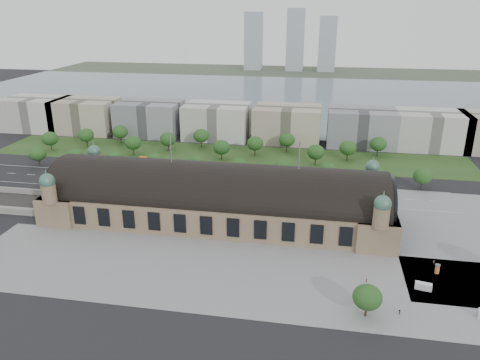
% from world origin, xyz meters
% --- Properties ---
extents(ground, '(900.00, 900.00, 0.00)m').
position_xyz_m(ground, '(0.00, 0.00, 0.00)').
color(ground, black).
rests_on(ground, ground).
extents(station, '(150.00, 48.40, 44.30)m').
position_xyz_m(station, '(0.00, 0.00, 10.28)').
color(station, '#8E7458').
rests_on(station, ground).
extents(plaza_south, '(190.00, 48.00, 0.12)m').
position_xyz_m(plaza_south, '(10.00, -44.00, 0.00)').
color(plaza_south, gray).
rests_on(plaza_south, ground).
extents(plaza_east, '(56.00, 100.00, 0.12)m').
position_xyz_m(plaza_east, '(103.00, 0.00, 0.00)').
color(plaza_east, gray).
rests_on(plaza_east, ground).
extents(road_slab, '(260.00, 26.00, 0.10)m').
position_xyz_m(road_slab, '(-20.00, 38.00, 0.00)').
color(road_slab, black).
rests_on(road_slab, ground).
extents(grass_belt, '(300.00, 45.00, 0.10)m').
position_xyz_m(grass_belt, '(-15.00, 93.00, 0.00)').
color(grass_belt, '#2A491D').
rests_on(grass_belt, ground).
extents(petrol_station, '(14.00, 13.00, 5.05)m').
position_xyz_m(petrol_station, '(-53.91, 65.28, 2.95)').
color(petrol_station, orange).
rests_on(petrol_station, ground).
extents(lake, '(700.00, 320.00, 0.08)m').
position_xyz_m(lake, '(0.00, 298.00, 0.00)').
color(lake, slate).
rests_on(lake, ground).
extents(far_shore, '(700.00, 120.00, 0.14)m').
position_xyz_m(far_shore, '(0.00, 498.00, 0.00)').
color(far_shore, '#44513D').
rests_on(far_shore, ground).
extents(far_tower_left, '(24.00, 24.00, 80.00)m').
position_xyz_m(far_tower_left, '(-60.00, 508.00, 40.00)').
color(far_tower_left, '#9EA8B2').
rests_on(far_tower_left, ground).
extents(far_tower_mid, '(24.00, 24.00, 85.00)m').
position_xyz_m(far_tower_mid, '(0.00, 508.00, 42.50)').
color(far_tower_mid, '#9EA8B2').
rests_on(far_tower_mid, ground).
extents(far_tower_right, '(24.00, 24.00, 75.00)m').
position_xyz_m(far_tower_right, '(45.00, 508.00, 37.50)').
color(far_tower_right, '#9EA8B2').
rests_on(far_tower_right, ground).
extents(office_0, '(45.00, 32.00, 24.00)m').
position_xyz_m(office_0, '(-170.00, 133.00, 12.00)').
color(office_0, silver).
rests_on(office_0, ground).
extents(office_1, '(45.00, 32.00, 24.00)m').
position_xyz_m(office_1, '(-130.00, 133.00, 12.00)').
color(office_1, '#B8AD90').
rests_on(office_1, ground).
extents(office_2, '(45.00, 32.00, 24.00)m').
position_xyz_m(office_2, '(-80.00, 133.00, 12.00)').
color(office_2, gray).
rests_on(office_2, ground).
extents(office_3, '(45.00, 32.00, 24.00)m').
position_xyz_m(office_3, '(-30.00, 133.00, 12.00)').
color(office_3, silver).
rests_on(office_3, ground).
extents(office_4, '(45.00, 32.00, 24.00)m').
position_xyz_m(office_4, '(20.00, 133.00, 12.00)').
color(office_4, '#B8AD90').
rests_on(office_4, ground).
extents(office_5, '(45.00, 32.00, 24.00)m').
position_xyz_m(office_5, '(70.00, 133.00, 12.00)').
color(office_5, gray).
rests_on(office_5, ground).
extents(office_6, '(45.00, 32.00, 24.00)m').
position_xyz_m(office_6, '(115.00, 133.00, 12.00)').
color(office_6, silver).
rests_on(office_6, ground).
extents(tree_row_0, '(9.60, 9.60, 11.52)m').
position_xyz_m(tree_row_0, '(-120.00, 53.00, 7.43)').
color(tree_row_0, '#2D2116').
rests_on(tree_row_0, ground).
extents(tree_row_1, '(9.60, 9.60, 11.52)m').
position_xyz_m(tree_row_1, '(-96.00, 53.00, 7.43)').
color(tree_row_1, '#2D2116').
rests_on(tree_row_1, ground).
extents(tree_row_2, '(9.60, 9.60, 11.52)m').
position_xyz_m(tree_row_2, '(-72.00, 53.00, 7.43)').
color(tree_row_2, '#2D2116').
rests_on(tree_row_2, ground).
extents(tree_row_3, '(9.60, 9.60, 11.52)m').
position_xyz_m(tree_row_3, '(-48.00, 53.00, 7.43)').
color(tree_row_3, '#2D2116').
rests_on(tree_row_3, ground).
extents(tree_row_4, '(9.60, 9.60, 11.52)m').
position_xyz_m(tree_row_4, '(-24.00, 53.00, 7.43)').
color(tree_row_4, '#2D2116').
rests_on(tree_row_4, ground).
extents(tree_row_5, '(9.60, 9.60, 11.52)m').
position_xyz_m(tree_row_5, '(0.00, 53.00, 7.43)').
color(tree_row_5, '#2D2116').
rests_on(tree_row_5, ground).
extents(tree_row_6, '(9.60, 9.60, 11.52)m').
position_xyz_m(tree_row_6, '(24.00, 53.00, 7.43)').
color(tree_row_6, '#2D2116').
rests_on(tree_row_6, ground).
extents(tree_row_7, '(9.60, 9.60, 11.52)m').
position_xyz_m(tree_row_7, '(48.00, 53.00, 7.43)').
color(tree_row_7, '#2D2116').
rests_on(tree_row_7, ground).
extents(tree_row_8, '(9.60, 9.60, 11.52)m').
position_xyz_m(tree_row_8, '(72.00, 53.00, 7.43)').
color(tree_row_8, '#2D2116').
rests_on(tree_row_8, ground).
extents(tree_row_9, '(9.60, 9.60, 11.52)m').
position_xyz_m(tree_row_9, '(96.00, 53.00, 7.43)').
color(tree_row_9, '#2D2116').
rests_on(tree_row_9, ground).
extents(tree_belt_0, '(10.40, 10.40, 12.48)m').
position_xyz_m(tree_belt_0, '(-130.00, 83.00, 8.05)').
color(tree_belt_0, '#2D2116').
rests_on(tree_belt_0, ground).
extents(tree_belt_1, '(10.40, 10.40, 12.48)m').
position_xyz_m(tree_belt_1, '(-111.00, 95.00, 8.05)').
color(tree_belt_1, '#2D2116').
rests_on(tree_belt_1, ground).
extents(tree_belt_2, '(10.40, 10.40, 12.48)m').
position_xyz_m(tree_belt_2, '(-92.00, 107.00, 8.05)').
color(tree_belt_2, '#2D2116').
rests_on(tree_belt_2, ground).
extents(tree_belt_3, '(10.40, 10.40, 12.48)m').
position_xyz_m(tree_belt_3, '(-73.00, 83.00, 8.05)').
color(tree_belt_3, '#2D2116').
rests_on(tree_belt_3, ground).
extents(tree_belt_4, '(10.40, 10.40, 12.48)m').
position_xyz_m(tree_belt_4, '(-54.00, 95.00, 8.05)').
color(tree_belt_4, '#2D2116').
rests_on(tree_belt_4, ground).
extents(tree_belt_5, '(10.40, 10.40, 12.48)m').
position_xyz_m(tree_belt_5, '(-35.00, 107.00, 8.05)').
color(tree_belt_5, '#2D2116').
rests_on(tree_belt_5, ground).
extents(tree_belt_6, '(10.40, 10.40, 12.48)m').
position_xyz_m(tree_belt_6, '(-16.00, 83.00, 8.05)').
color(tree_belt_6, '#2D2116').
rests_on(tree_belt_6, ground).
extents(tree_belt_7, '(10.40, 10.40, 12.48)m').
position_xyz_m(tree_belt_7, '(3.00, 95.00, 8.05)').
color(tree_belt_7, '#2D2116').
rests_on(tree_belt_7, ground).
extents(tree_belt_8, '(10.40, 10.40, 12.48)m').
position_xyz_m(tree_belt_8, '(22.00, 107.00, 8.05)').
color(tree_belt_8, '#2D2116').
rests_on(tree_belt_8, ground).
extents(tree_belt_9, '(10.40, 10.40, 12.48)m').
position_xyz_m(tree_belt_9, '(41.00, 83.00, 8.05)').
color(tree_belt_9, '#2D2116').
rests_on(tree_belt_9, ground).
extents(tree_belt_10, '(10.40, 10.40, 12.48)m').
position_xyz_m(tree_belt_10, '(60.00, 95.00, 8.05)').
color(tree_belt_10, '#2D2116').
rests_on(tree_belt_10, ground).
extents(tree_belt_11, '(10.40, 10.40, 12.48)m').
position_xyz_m(tree_belt_11, '(79.00, 107.00, 8.05)').
color(tree_belt_11, '#2D2116').
rests_on(tree_belt_11, ground).
extents(tree_plaza_s, '(9.00, 9.00, 10.64)m').
position_xyz_m(tree_plaza_s, '(60.00, -60.00, 6.80)').
color(tree_plaza_s, '#2D2116').
rests_on(tree_plaza_s, ground).
extents(traffic_car_0, '(4.14, 1.78, 1.39)m').
position_xyz_m(traffic_car_0, '(-94.44, 34.13, 0.70)').
color(traffic_car_0, silver).
rests_on(traffic_car_0, ground).
extents(traffic_car_1, '(4.58, 1.64, 1.50)m').
position_xyz_m(traffic_car_1, '(-92.10, 40.01, 0.75)').
color(traffic_car_1, gray).
rests_on(traffic_car_1, ground).
extents(traffic_car_2, '(5.24, 2.83, 1.40)m').
position_xyz_m(traffic_car_2, '(-76.73, 36.82, 0.70)').
color(traffic_car_2, black).
rests_on(traffic_car_2, ground).
extents(traffic_car_4, '(4.45, 2.18, 1.46)m').
position_xyz_m(traffic_car_4, '(-5.93, 36.66, 0.73)').
color(traffic_car_4, '#171B40').
rests_on(traffic_car_4, ground).
extents(traffic_car_5, '(4.98, 2.17, 1.59)m').
position_xyz_m(traffic_car_5, '(26.78, 46.53, 0.80)').
color(traffic_car_5, slate).
rests_on(traffic_car_5, ground).
extents(traffic_car_6, '(5.34, 2.94, 1.42)m').
position_xyz_m(traffic_car_6, '(79.84, 37.99, 0.71)').
color(traffic_car_6, '#B9B8BB').
rests_on(traffic_car_6, ground).
extents(parked_car_0, '(4.70, 3.48, 1.48)m').
position_xyz_m(parked_car_0, '(-80.00, 22.58, 0.74)').
color(parked_car_0, black).
rests_on(parked_car_0, ground).
extents(parked_car_1, '(6.47, 5.45, 1.65)m').
position_xyz_m(parked_car_1, '(-47.02, 25.00, 0.82)').
color(parked_car_1, maroon).
rests_on(parked_car_1, ground).
extents(parked_car_2, '(5.88, 5.34, 1.65)m').
position_xyz_m(parked_car_2, '(-52.76, 21.00, 0.82)').
color(parked_car_2, '#182044').
rests_on(parked_car_2, ground).
extents(parked_car_3, '(4.89, 4.43, 1.61)m').
position_xyz_m(parked_car_3, '(-41.85, 21.00, 0.81)').
color(parked_car_3, slate).
rests_on(parked_car_3, ground).
extents(parked_car_4, '(4.81, 3.61, 1.52)m').
position_xyz_m(parked_car_4, '(-36.34, 21.00, 0.76)').
color(parked_car_4, silver).
rests_on(parked_car_4, ground).
extents(parked_car_5, '(6.29, 5.47, 1.61)m').
position_xyz_m(parked_car_5, '(-29.96, 21.00, 0.80)').
color(parked_car_5, '#9C9DA4').
rests_on(parked_car_5, ground).
extents(parked_car_6, '(5.14, 3.84, 1.39)m').
position_xyz_m(parked_car_6, '(-18.00, 25.00, 0.69)').
color(parked_car_6, black).
rests_on(parked_car_6, ground).
extents(bus_west, '(12.58, 3.46, 3.47)m').
position_xyz_m(bus_west, '(5.82, 27.00, 1.74)').
color(bus_west, '#B53C1D').
rests_on(bus_west, ground).
extents(bus_mid, '(11.80, 3.81, 3.23)m').
position_xyz_m(bus_mid, '(5.33, 27.00, 1.61)').
color(bus_mid, white).
rests_on(bus_mid, ground).
extents(bus_east, '(11.33, 3.25, 3.12)m').
position_xyz_m(bus_east, '(12.60, 27.00, 1.56)').
color(bus_east, beige).
rests_on(bus_east, ground).
extents(van_east, '(5.76, 3.23, 2.36)m').
position_xyz_m(van_east, '(79.87, -41.77, 1.13)').
color(van_east, silver).
rests_on(van_east, ground).
extents(advertising_column, '(1.86, 1.86, 3.54)m').
position_xyz_m(advertising_column, '(86.82, -30.45, 1.84)').
color(advertising_column, '#C2303F').
rests_on(advertising_column, ground).
extents(pedestrian_1, '(0.70, 0.64, 1.62)m').
position_xyz_m(pedestrian_1, '(61.70, -40.92, 0.81)').
color(pedestrian_1, gray).
rests_on(pedestrian_1, ground).
extents(pedestrian_2, '(1.06, 1.02, 1.93)m').
position_xyz_m(pedestrian_2, '(87.08, -24.00, 0.96)').
color(pedestrian_2, gray).
rests_on(pedestrian_2, ground).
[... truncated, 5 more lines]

